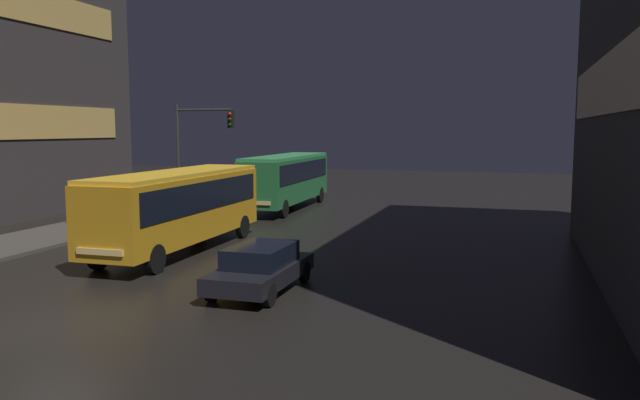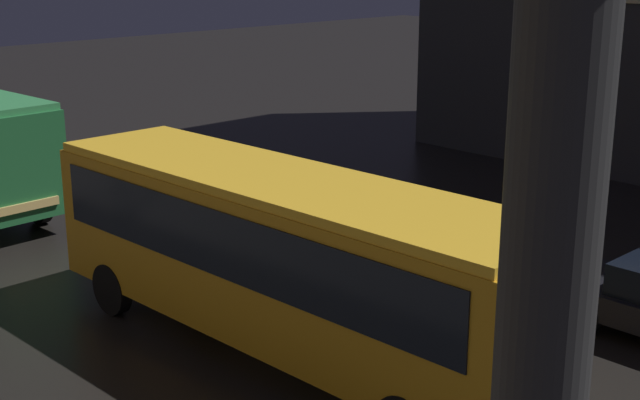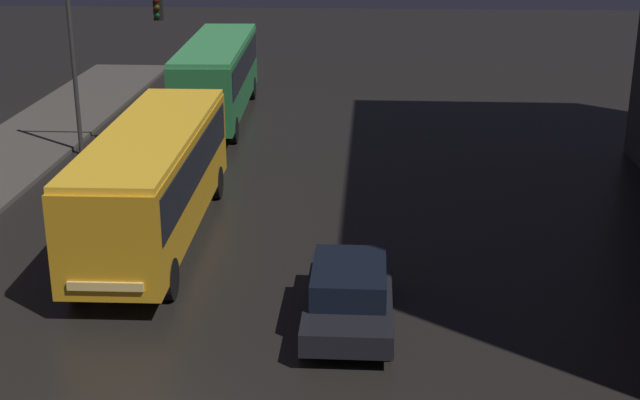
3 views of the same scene
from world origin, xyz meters
The scene contains 4 objects.
bus_near centered at (-1.85, 9.35, 1.95)m, with size 2.62×10.16×3.16m.
bus_far centered at (-2.48, 23.07, 1.99)m, with size 2.80×10.50×3.24m.
car_taxi centered at (3.53, 4.75, 0.72)m, with size 1.93×4.35×1.38m.
traffic_light_main centered at (-5.41, 17.49, 4.14)m, with size 3.36×0.35×6.10m.
Camera 3 is at (3.96, -13.01, 9.10)m, focal length 50.00 mm.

